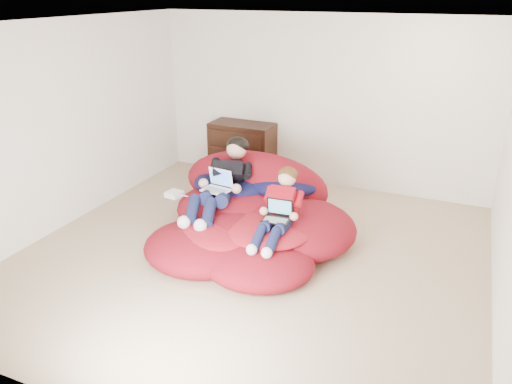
% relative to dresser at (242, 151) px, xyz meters
% --- Properties ---
extents(room_shell, '(5.10, 5.10, 2.77)m').
position_rel_dresser_xyz_m(room_shell, '(1.15, -2.24, -0.22)').
color(room_shell, tan).
rests_on(room_shell, ground).
extents(dresser, '(0.99, 0.56, 0.88)m').
position_rel_dresser_xyz_m(dresser, '(0.00, 0.00, 0.00)').
color(dresser, black).
rests_on(dresser, ground).
extents(beanbag_pile, '(2.49, 2.41, 0.92)m').
position_rel_dresser_xyz_m(beanbag_pile, '(0.94, -1.78, -0.18)').
color(beanbag_pile, maroon).
rests_on(beanbag_pile, ground).
extents(cream_pillow, '(0.40, 0.25, 0.25)m').
position_rel_dresser_xyz_m(cream_pillow, '(0.35, -1.00, 0.18)').
color(cream_pillow, white).
rests_on(cream_pillow, beanbag_pile).
extents(older_boy, '(0.51, 1.40, 0.75)m').
position_rel_dresser_xyz_m(older_boy, '(0.56, -1.73, 0.24)').
color(older_boy, black).
rests_on(older_boy, beanbag_pile).
extents(younger_boy, '(0.31, 0.97, 0.69)m').
position_rel_dresser_xyz_m(younger_boy, '(1.45, -2.15, 0.18)').
color(younger_boy, '#AE0F1B').
rests_on(younger_boy, beanbag_pile).
extents(laptop_white, '(0.35, 0.32, 0.24)m').
position_rel_dresser_xyz_m(laptop_white, '(0.56, -1.88, 0.20)').
color(laptop_white, white).
rests_on(laptop_white, older_boy).
extents(laptop_black, '(0.31, 0.25, 0.22)m').
position_rel_dresser_xyz_m(laptop_black, '(1.45, -2.20, 0.12)').
color(laptop_black, black).
rests_on(laptop_black, younger_boy).
extents(power_adapter, '(0.21, 0.21, 0.07)m').
position_rel_dresser_xyz_m(power_adapter, '(-0.06, -1.89, -0.02)').
color(power_adapter, white).
rests_on(power_adapter, beanbag_pile).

